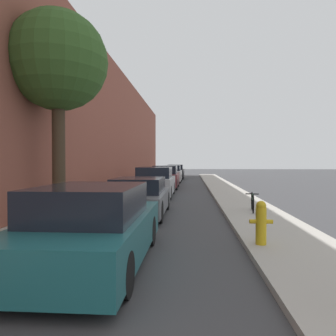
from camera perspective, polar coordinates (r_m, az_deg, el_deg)
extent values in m
plane|color=#3D3D3F|center=(16.06, 1.25, -5.21)|extent=(120.00, 120.00, 0.00)
cube|color=#ADA89E|center=(16.45, -8.92, -4.86)|extent=(2.00, 52.00, 0.12)
cube|color=#ADA89E|center=(16.16, 11.61, -4.97)|extent=(2.00, 52.00, 0.12)
cube|color=brown|center=(16.86, -13.49, 8.59)|extent=(0.70, 52.00, 7.94)
cylinder|color=black|center=(7.28, -16.04, -10.56)|extent=(0.22, 0.62, 0.62)
cylinder|color=black|center=(6.90, -3.40, -11.16)|extent=(0.22, 0.62, 0.62)
cylinder|color=black|center=(4.97, -27.01, -16.20)|extent=(0.22, 0.62, 0.62)
cylinder|color=black|center=(4.40, -8.16, -18.38)|extent=(0.22, 0.62, 0.62)
cube|color=#1E6066|center=(5.77, -13.15, -11.67)|extent=(1.79, 4.24, 0.67)
cube|color=black|center=(5.51, -13.70, -5.91)|extent=(1.58, 2.20, 0.54)
cylinder|color=black|center=(12.07, -7.64, -5.77)|extent=(0.22, 0.65, 0.65)
cylinder|color=black|center=(11.86, -0.37, -5.88)|extent=(0.22, 0.65, 0.65)
cylinder|color=black|center=(9.55, -10.89, -7.62)|extent=(0.22, 0.65, 0.65)
cylinder|color=black|center=(9.27, -1.67, -7.86)|extent=(0.22, 0.65, 0.65)
cube|color=slate|center=(10.64, -5.05, -5.87)|extent=(1.73, 4.23, 0.60)
cube|color=black|center=(10.42, -5.21, -3.06)|extent=(1.52, 2.20, 0.47)
cylinder|color=black|center=(17.67, -4.37, -3.57)|extent=(0.22, 0.65, 0.65)
cylinder|color=black|center=(17.51, 0.81, -3.61)|extent=(0.22, 0.65, 0.65)
cylinder|color=black|center=(14.96, -5.94, -4.43)|extent=(0.22, 0.65, 0.65)
cylinder|color=black|center=(14.76, 0.18, -4.50)|extent=(0.22, 0.65, 0.65)
cube|color=silver|center=(16.18, -2.30, -3.10)|extent=(1.81, 4.45, 0.80)
cube|color=black|center=(15.97, -2.37, -0.78)|extent=(1.60, 2.31, 0.53)
cylinder|color=black|center=(22.88, -2.03, -2.44)|extent=(0.22, 0.69, 0.69)
cylinder|color=black|center=(22.77, 1.73, -2.45)|extent=(0.22, 0.69, 0.69)
cylinder|color=black|center=(20.10, -2.90, -2.94)|extent=(0.22, 0.69, 0.69)
cylinder|color=black|center=(19.97, 1.38, -2.96)|extent=(0.22, 0.69, 0.69)
cube|color=maroon|center=(21.40, -0.44, -2.06)|extent=(1.71, 4.52, 0.78)
cube|color=black|center=(21.20, -0.48, -0.31)|extent=(1.50, 2.35, 0.54)
cylinder|color=black|center=(28.91, -0.63, -1.70)|extent=(0.22, 0.68, 0.68)
cylinder|color=black|center=(28.83, 2.29, -1.71)|extent=(0.22, 0.68, 0.68)
cylinder|color=black|center=(26.10, -1.16, -2.01)|extent=(0.22, 0.68, 0.68)
cylinder|color=black|center=(26.00, 2.09, -2.02)|extent=(0.22, 0.68, 0.68)
cube|color=silver|center=(27.44, 0.65, -1.34)|extent=(1.68, 4.57, 0.80)
cube|color=black|center=(27.24, 0.63, -0.02)|extent=(1.48, 2.37, 0.47)
cylinder|color=black|center=(34.28, 0.25, -1.22)|extent=(0.22, 0.71, 0.71)
cylinder|color=black|center=(34.21, 2.72, -1.23)|extent=(0.22, 0.71, 0.71)
cylinder|color=black|center=(31.65, -0.08, -1.42)|extent=(0.22, 0.71, 0.71)
cylinder|color=black|center=(31.58, 2.60, -1.42)|extent=(0.22, 0.71, 0.71)
cube|color=black|center=(32.91, 1.38, -0.91)|extent=(1.68, 4.25, 0.79)
cube|color=black|center=(32.73, 1.36, 0.19)|extent=(1.48, 2.21, 0.48)
cylinder|color=#423323|center=(9.91, -19.00, 2.54)|extent=(0.38, 0.38, 3.82)
sphere|color=#335623|center=(10.34, -19.10, 17.70)|extent=(2.90, 2.90, 2.90)
cylinder|color=gold|center=(6.73, 16.33, -9.93)|extent=(0.21, 0.21, 0.74)
sphere|color=gold|center=(6.67, 16.35, -6.52)|extent=(0.20, 0.20, 0.20)
cylinder|color=gold|center=(6.69, 14.97, -9.23)|extent=(0.14, 0.08, 0.08)
cylinder|color=gold|center=(6.75, 17.69, -9.14)|extent=(0.14, 0.08, 0.08)
torus|color=black|center=(11.48, 14.82, -5.68)|extent=(0.13, 0.60, 0.60)
torus|color=black|center=(10.61, 15.02, -6.24)|extent=(0.13, 0.60, 0.60)
cube|color=#2D7547|center=(11.03, 14.92, -5.24)|extent=(0.14, 0.73, 0.04)
cylinder|color=#2D7547|center=(10.86, 14.96, -4.90)|extent=(0.04, 0.04, 0.17)
cube|color=black|center=(11.38, 14.84, -4.51)|extent=(0.44, 0.10, 0.04)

